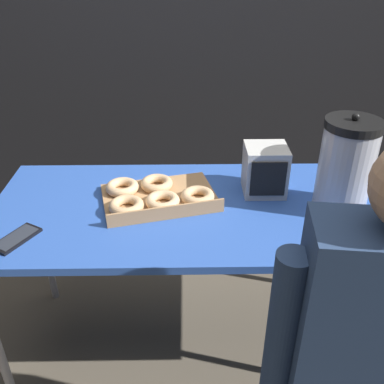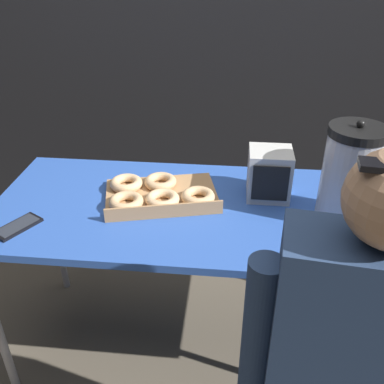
% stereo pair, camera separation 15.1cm
% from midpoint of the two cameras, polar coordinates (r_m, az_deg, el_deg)
% --- Properties ---
extents(ground_plane, '(12.00, 12.00, 0.00)m').
position_cam_midpoint_polar(ground_plane, '(2.02, 3.81, -19.42)').
color(ground_plane, brown).
extents(folding_table, '(1.56, 0.67, 0.71)m').
position_cam_midpoint_polar(folding_table, '(1.57, 4.64, -3.49)').
color(folding_table, '#2D56B2').
rests_on(folding_table, ground).
extents(donut_box, '(0.46, 0.37, 0.05)m').
position_cam_midpoint_polar(donut_box, '(1.57, -1.87, -0.35)').
color(donut_box, tan).
rests_on(donut_box, folding_table).
extents(coffee_urn, '(0.19, 0.21, 0.36)m').
position_cam_midpoint_polar(coffee_urn, '(1.52, 23.06, 2.05)').
color(coffee_urn, '#B7B7BC').
rests_on(coffee_urn, folding_table).
extents(cell_phone, '(0.14, 0.17, 0.01)m').
position_cam_midpoint_polar(cell_phone, '(1.52, -19.63, -4.44)').
color(cell_phone, black).
rests_on(cell_phone, folding_table).
extents(space_heater, '(0.15, 0.15, 0.19)m').
position_cam_midpoint_polar(space_heater, '(1.60, 12.93, 2.28)').
color(space_heater, silver).
rests_on(space_heater, folding_table).
extents(person_seated, '(0.53, 0.25, 1.22)m').
position_cam_midpoint_polar(person_seated, '(1.26, 23.28, -22.35)').
color(person_seated, '#33332D').
rests_on(person_seated, ground).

